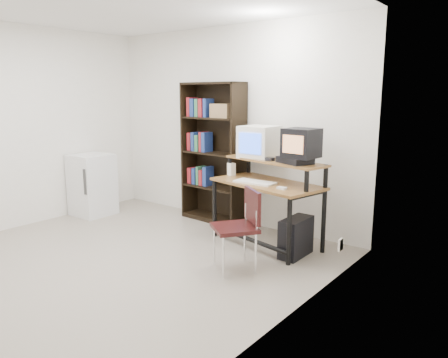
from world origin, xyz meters
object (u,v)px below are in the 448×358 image
Objects in this scene: crt_monitor at (259,142)px; mini_fridge at (92,185)px; computer_desk at (268,185)px; school_chair at (241,221)px; pc_tower at (296,237)px; bookshelf at (214,151)px; crt_tv at (301,143)px.

crt_monitor is 2.61m from mini_fridge.
school_chair is at bearing -63.70° from computer_desk.
computer_desk reaches higher than pc_tower.
mini_fridge reaches higher than school_chair.
computer_desk is at bearing 139.86° from school_chair.
bookshelf reaches higher than pc_tower.
bookshelf is (-1.50, 0.35, -0.25)m from crt_tv.
crt_tv is at bearing -9.58° from bookshelf.
bookshelf is at bearing 173.21° from computer_desk.
pc_tower is at bearing -15.14° from bookshelf.
computer_desk is 0.86m from school_chair.
pc_tower is (0.07, -0.18, -1.00)m from crt_tv.
crt_monitor reaches higher than mini_fridge.
computer_desk is 3.33× the size of crt_monitor.
bookshelf is (-1.31, 1.19, 0.46)m from school_chair.
mini_fridge is (-1.56, -0.86, -0.52)m from bookshelf.
pc_tower is at bearing 5.73° from mini_fridge.
pc_tower is 0.24× the size of bookshelf.
bookshelf is at bearing 170.95° from crt_tv.
crt_tv reaches higher than mini_fridge.
pc_tower is 1.82m from bookshelf.
school_chair is at bearing -98.38° from crt_tv.
mini_fridge is (-3.13, -0.33, 0.23)m from pc_tower.
crt_monitor is at bearing 150.36° from school_chair.
crt_monitor reaches higher than pc_tower.
mini_fridge is (-3.06, -0.51, -0.77)m from crt_tv.
computer_desk is 0.69m from pc_tower.
bookshelf reaches higher than school_chair.
bookshelf is at bearing 173.50° from school_chair.
crt_tv reaches higher than school_chair.
school_chair is 0.43× the size of bookshelf.
bookshelf is (-1.11, 0.38, 0.26)m from computer_desk.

